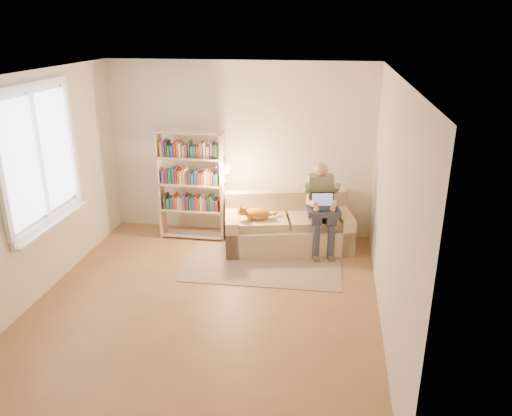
% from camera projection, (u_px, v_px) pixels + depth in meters
% --- Properties ---
extents(floor, '(4.50, 4.50, 0.00)m').
position_uv_depth(floor, '(206.00, 303.00, 5.86)').
color(floor, olive).
rests_on(floor, ground).
extents(ceiling, '(4.00, 4.50, 0.02)m').
position_uv_depth(ceiling, '(197.00, 76.00, 4.95)').
color(ceiling, white).
rests_on(ceiling, wall_back).
extents(wall_left, '(0.02, 4.50, 2.60)m').
position_uv_depth(wall_left, '(32.00, 190.00, 5.69)').
color(wall_left, silver).
rests_on(wall_left, floor).
extents(wall_right, '(0.02, 4.50, 2.60)m').
position_uv_depth(wall_right, '(391.00, 209.00, 5.11)').
color(wall_right, silver).
rests_on(wall_right, floor).
extents(wall_back, '(4.00, 0.02, 2.60)m').
position_uv_depth(wall_back, '(240.00, 150.00, 7.48)').
color(wall_back, silver).
rests_on(wall_back, floor).
extents(wall_front, '(4.00, 0.02, 2.60)m').
position_uv_depth(wall_front, '(115.00, 311.00, 3.32)').
color(wall_front, silver).
rests_on(wall_front, floor).
extents(window, '(0.12, 1.52, 1.69)m').
position_uv_depth(window, '(44.00, 179.00, 5.84)').
color(window, white).
rests_on(window, wall_left).
extents(sofa, '(1.93, 1.17, 0.76)m').
position_uv_depth(sofa, '(287.00, 229.00, 7.25)').
color(sofa, '#CAB58F').
rests_on(sofa, floor).
extents(person, '(0.45, 0.61, 1.28)m').
position_uv_depth(person, '(321.00, 203.00, 6.99)').
color(person, gray).
rests_on(person, sofa).
extents(cat, '(0.54, 0.27, 0.20)m').
position_uv_depth(cat, '(258.00, 213.00, 7.02)').
color(cat, '#FF9A31').
rests_on(cat, sofa).
extents(blanket, '(0.52, 0.46, 0.08)m').
position_uv_depth(blanket, '(318.00, 211.00, 6.90)').
color(blanket, '#2B314C').
rests_on(blanket, person).
extents(laptop, '(0.36, 0.30, 0.28)m').
position_uv_depth(laptop, '(319.00, 204.00, 6.88)').
color(laptop, black).
rests_on(laptop, blanket).
extents(bookshelf, '(1.10, 0.30, 1.66)m').
position_uv_depth(bookshelf, '(191.00, 180.00, 7.34)').
color(bookshelf, '#C8B197').
rests_on(bookshelf, floor).
extents(rug, '(2.13, 1.29, 0.01)m').
position_uv_depth(rug, '(263.00, 264.00, 6.79)').
color(rug, gray).
rests_on(rug, floor).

